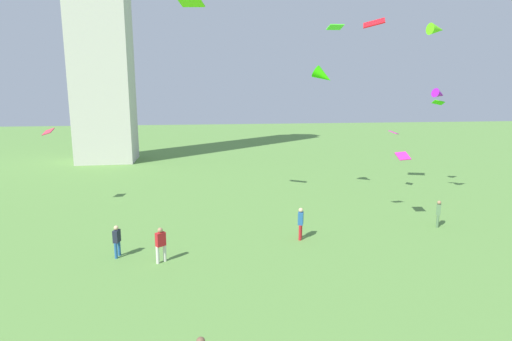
{
  "coord_description": "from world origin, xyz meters",
  "views": [
    {
      "loc": [
        -5.18,
        0.43,
        7.81
      ],
      "look_at": [
        -2.25,
        17.91,
        4.56
      ],
      "focal_mm": 27.85,
      "sensor_mm": 36.0,
      "label": 1
    }
  ],
  "objects_px": {
    "person_3": "(117,239)",
    "kite_flying_7": "(190,1)",
    "kite_flying_5": "(48,132)",
    "kite_flying_6": "(438,102)",
    "kite_flying_9": "(437,29)",
    "kite_flying_2": "(439,94)",
    "kite_flying_3": "(403,156)",
    "person_0": "(438,212)",
    "kite_flying_1": "(394,132)",
    "person_2": "(301,221)",
    "kite_flying_10": "(374,23)",
    "person_1": "(161,243)",
    "kite_flying_0": "(335,27)",
    "kite_flying_8": "(323,76)"
  },
  "relations": [
    {
      "from": "kite_flying_0",
      "to": "kite_flying_9",
      "type": "height_order",
      "value": "kite_flying_9"
    },
    {
      "from": "person_3",
      "to": "kite_flying_3",
      "type": "xyz_separation_m",
      "value": [
        16.68,
        2.87,
        3.36
      ]
    },
    {
      "from": "kite_flying_1",
      "to": "kite_flying_8",
      "type": "distance_m",
      "value": 7.57
    },
    {
      "from": "person_2",
      "to": "kite_flying_5",
      "type": "xyz_separation_m",
      "value": [
        -15.61,
        8.89,
        4.49
      ]
    },
    {
      "from": "person_3",
      "to": "kite_flying_5",
      "type": "height_order",
      "value": "kite_flying_5"
    },
    {
      "from": "kite_flying_3",
      "to": "kite_flying_7",
      "type": "bearing_deg",
      "value": -102.43
    },
    {
      "from": "person_2",
      "to": "kite_flying_0",
      "type": "bearing_deg",
      "value": 101.32
    },
    {
      "from": "person_3",
      "to": "kite_flying_6",
      "type": "xyz_separation_m",
      "value": [
        22.61,
        8.56,
        6.54
      ]
    },
    {
      "from": "person_0",
      "to": "kite_flying_7",
      "type": "relative_size",
      "value": 0.85
    },
    {
      "from": "kite_flying_1",
      "to": "kite_flying_3",
      "type": "relative_size",
      "value": 1.09
    },
    {
      "from": "person_2",
      "to": "kite_flying_1",
      "type": "xyz_separation_m",
      "value": [
        10.39,
        9.4,
        4.03
      ]
    },
    {
      "from": "person_1",
      "to": "kite_flying_6",
      "type": "bearing_deg",
      "value": -9.09
    },
    {
      "from": "kite_flying_5",
      "to": "kite_flying_7",
      "type": "bearing_deg",
      "value": -101.52
    },
    {
      "from": "person_2",
      "to": "person_0",
      "type": "bearing_deg",
      "value": 115.81
    },
    {
      "from": "kite_flying_2",
      "to": "kite_flying_3",
      "type": "distance_m",
      "value": 11.69
    },
    {
      "from": "person_0",
      "to": "person_2",
      "type": "xyz_separation_m",
      "value": [
        -8.93,
        -0.71,
        0.09
      ]
    },
    {
      "from": "person_0",
      "to": "kite_flying_5",
      "type": "distance_m",
      "value": 26.27
    },
    {
      "from": "kite_flying_5",
      "to": "kite_flying_6",
      "type": "height_order",
      "value": "kite_flying_6"
    },
    {
      "from": "kite_flying_1",
      "to": "kite_flying_9",
      "type": "height_order",
      "value": "kite_flying_9"
    },
    {
      "from": "person_1",
      "to": "kite_flying_9",
      "type": "height_order",
      "value": "kite_flying_9"
    },
    {
      "from": "person_0",
      "to": "kite_flying_7",
      "type": "height_order",
      "value": "kite_flying_7"
    },
    {
      "from": "kite_flying_5",
      "to": "kite_flying_10",
      "type": "height_order",
      "value": "kite_flying_10"
    },
    {
      "from": "kite_flying_8",
      "to": "person_1",
      "type": "bearing_deg",
      "value": 168.16
    },
    {
      "from": "kite_flying_5",
      "to": "kite_flying_6",
      "type": "bearing_deg",
      "value": -91.85
    },
    {
      "from": "person_2",
      "to": "kite_flying_5",
      "type": "bearing_deg",
      "value": -98.4
    },
    {
      "from": "kite_flying_7",
      "to": "kite_flying_10",
      "type": "height_order",
      "value": "kite_flying_7"
    },
    {
      "from": "kite_flying_10",
      "to": "kite_flying_1",
      "type": "bearing_deg",
      "value": -134.6
    },
    {
      "from": "kite_flying_0",
      "to": "kite_flying_10",
      "type": "xyz_separation_m",
      "value": [
        6.34,
        8.95,
        1.95
      ]
    },
    {
      "from": "person_2",
      "to": "kite_flying_1",
      "type": "relative_size",
      "value": 1.53
    },
    {
      "from": "kite_flying_2",
      "to": "kite_flying_3",
      "type": "height_order",
      "value": "kite_flying_2"
    },
    {
      "from": "kite_flying_6",
      "to": "kite_flying_9",
      "type": "xyz_separation_m",
      "value": [
        -2.79,
        -3.34,
        4.75
      ]
    },
    {
      "from": "kite_flying_5",
      "to": "kite_flying_8",
      "type": "xyz_separation_m",
      "value": [
        19.86,
        0.46,
        3.95
      ]
    },
    {
      "from": "person_2",
      "to": "kite_flying_3",
      "type": "relative_size",
      "value": 1.67
    },
    {
      "from": "person_1",
      "to": "kite_flying_3",
      "type": "height_order",
      "value": "kite_flying_3"
    },
    {
      "from": "person_3",
      "to": "kite_flying_7",
      "type": "distance_m",
      "value": 15.63
    },
    {
      "from": "kite_flying_1",
      "to": "kite_flying_3",
      "type": "height_order",
      "value": "kite_flying_1"
    },
    {
      "from": "person_2",
      "to": "kite_flying_10",
      "type": "height_order",
      "value": "kite_flying_10"
    },
    {
      "from": "person_2",
      "to": "kite_flying_6",
      "type": "xyz_separation_m",
      "value": [
        12.93,
        7.59,
        6.44
      ]
    },
    {
      "from": "person_1",
      "to": "kite_flying_6",
      "type": "xyz_separation_m",
      "value": [
        20.42,
        9.6,
        6.47
      ]
    },
    {
      "from": "kite_flying_5",
      "to": "kite_flying_7",
      "type": "distance_m",
      "value": 13.18
    },
    {
      "from": "person_2",
      "to": "kite_flying_2",
      "type": "bearing_deg",
      "value": 145.58
    },
    {
      "from": "kite_flying_6",
      "to": "kite_flying_7",
      "type": "relative_size",
      "value": 0.42
    },
    {
      "from": "person_1",
      "to": "kite_flying_5",
      "type": "bearing_deg",
      "value": 92.42
    },
    {
      "from": "person_0",
      "to": "kite_flying_5",
      "type": "relative_size",
      "value": 1.72
    },
    {
      "from": "person_3",
      "to": "kite_flying_3",
      "type": "distance_m",
      "value": 17.25
    },
    {
      "from": "kite_flying_0",
      "to": "kite_flying_1",
      "type": "relative_size",
      "value": 0.7
    },
    {
      "from": "kite_flying_0",
      "to": "kite_flying_2",
      "type": "relative_size",
      "value": 0.6
    },
    {
      "from": "person_2",
      "to": "kite_flying_2",
      "type": "xyz_separation_m",
      "value": [
        14.56,
        9.94,
        7.09
      ]
    },
    {
      "from": "kite_flying_3",
      "to": "kite_flying_7",
      "type": "height_order",
      "value": "kite_flying_7"
    },
    {
      "from": "person_2",
      "to": "kite_flying_9",
      "type": "height_order",
      "value": "kite_flying_9"
    }
  ]
}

